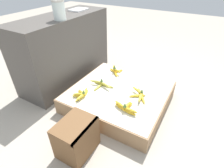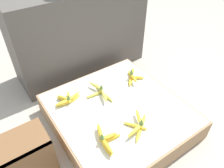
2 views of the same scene
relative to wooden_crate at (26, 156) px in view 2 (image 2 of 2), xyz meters
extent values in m
plane|color=#A89E8E|center=(0.68, -0.01, -0.15)|extent=(10.00, 10.00, 0.00)
cube|color=#997551|center=(0.68, -0.01, -0.07)|extent=(0.91, 0.96, 0.16)
cube|color=silver|center=(0.68, -0.01, 0.02)|extent=(0.88, 0.93, 0.00)
cube|color=#4C4742|center=(0.82, 0.81, 0.25)|extent=(1.24, 0.44, 0.79)
cube|color=brown|center=(0.00, 0.00, 0.00)|extent=(0.30, 0.23, 0.29)
cube|color=#4E3520|center=(0.00, -0.10, 0.13)|extent=(0.30, 0.02, 0.02)
ellipsoid|color=gold|center=(0.42, -0.25, 0.03)|extent=(0.04, 0.13, 0.03)
ellipsoid|color=gold|center=(0.49, -0.21, 0.03)|extent=(0.13, 0.04, 0.03)
ellipsoid|color=gold|center=(0.44, -0.14, 0.03)|extent=(0.07, 0.13, 0.03)
ellipsoid|color=gold|center=(0.42, -0.26, 0.06)|extent=(0.03, 0.13, 0.03)
ellipsoid|color=gold|center=(0.46, -0.20, 0.06)|extent=(0.13, 0.04, 0.03)
ellipsoid|color=gold|center=(0.44, -0.14, 0.06)|extent=(0.07, 0.13, 0.03)
cone|color=#5B7F3D|center=(0.42, -0.20, 0.10)|extent=(0.03, 0.03, 0.04)
ellipsoid|color=gold|center=(0.73, -0.23, 0.03)|extent=(0.15, 0.12, 0.03)
ellipsoid|color=gold|center=(0.67, -0.22, 0.03)|extent=(0.12, 0.15, 0.03)
ellipsoid|color=gold|center=(0.66, -0.27, 0.03)|extent=(0.15, 0.12, 0.03)
ellipsoid|color=gold|center=(0.72, -0.20, 0.06)|extent=(0.10, 0.16, 0.03)
ellipsoid|color=gold|center=(0.64, -0.26, 0.06)|extent=(0.17, 0.06, 0.03)
cone|color=#5B7F3D|center=(0.69, -0.25, 0.09)|extent=(0.03, 0.03, 0.04)
ellipsoid|color=gold|center=(0.45, 0.25, 0.03)|extent=(0.13, 0.06, 0.02)
ellipsoid|color=gold|center=(0.43, 0.28, 0.03)|extent=(0.07, 0.13, 0.02)
ellipsoid|color=gold|center=(0.38, 0.29, 0.03)|extent=(0.08, 0.12, 0.02)
ellipsoid|color=gold|center=(0.37, 0.25, 0.03)|extent=(0.13, 0.05, 0.02)
ellipsoid|color=gold|center=(0.46, 0.25, 0.06)|extent=(0.13, 0.07, 0.02)
ellipsoid|color=gold|center=(0.42, 0.27, 0.06)|extent=(0.07, 0.13, 0.02)
ellipsoid|color=gold|center=(0.39, 0.27, 0.06)|extent=(0.08, 0.12, 0.02)
ellipsoid|color=gold|center=(0.37, 0.24, 0.06)|extent=(0.13, 0.03, 0.02)
cone|color=#5B7F3D|center=(0.41, 0.24, 0.09)|extent=(0.03, 0.03, 0.04)
ellipsoid|color=gold|center=(0.67, 0.23, 0.03)|extent=(0.05, 0.15, 0.02)
ellipsoid|color=gold|center=(0.61, 0.20, 0.03)|extent=(0.15, 0.04, 0.02)
ellipsoid|color=gold|center=(0.67, 0.13, 0.03)|extent=(0.04, 0.15, 0.02)
ellipsoid|color=gold|center=(0.65, 0.25, 0.06)|extent=(0.06, 0.15, 0.02)
ellipsoid|color=gold|center=(0.65, 0.13, 0.06)|extent=(0.07, 0.15, 0.02)
cone|color=#5B7F3D|center=(0.67, 0.20, 0.09)|extent=(0.03, 0.03, 0.04)
ellipsoid|color=gold|center=(0.94, 0.17, 0.03)|extent=(0.11, 0.11, 0.03)
ellipsoid|color=gold|center=(1.01, 0.18, 0.03)|extent=(0.11, 0.10, 0.03)
ellipsoid|color=gold|center=(0.99, 0.24, 0.03)|extent=(0.08, 0.12, 0.03)
ellipsoid|color=gold|center=(0.96, 0.17, 0.06)|extent=(0.06, 0.12, 0.03)
ellipsoid|color=gold|center=(1.00, 0.23, 0.06)|extent=(0.11, 0.10, 0.03)
cone|color=#5B7F3D|center=(0.97, 0.21, 0.10)|extent=(0.03, 0.03, 0.05)
camera|label=1|loc=(-0.63, -0.67, 1.08)|focal=28.00mm
camera|label=2|loc=(0.01, -0.90, 1.19)|focal=35.00mm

